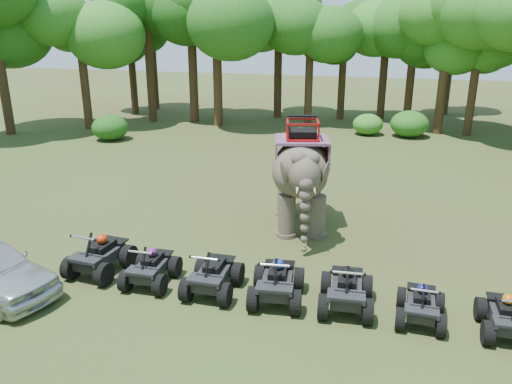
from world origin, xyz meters
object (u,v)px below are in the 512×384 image
(atv_2, at_px, (213,270))
(atv_5, at_px, (422,300))
(atv_3, at_px, (277,277))
(atv_1, at_px, (150,263))
(elephant, at_px, (301,174))
(atv_0, at_px, (99,250))
(atv_6, at_px, (508,312))
(atv_4, at_px, (347,284))

(atv_2, distance_m, atv_5, 5.30)
(atv_2, relative_size, atv_3, 0.97)
(atv_1, xyz_separation_m, atv_5, (7.11, 0.06, -0.05))
(elephant, distance_m, atv_0, 7.10)
(elephant, height_order, atv_6, elephant)
(atv_2, bearing_deg, atv_1, 179.00)
(atv_2, bearing_deg, atv_6, -0.99)
(elephant, height_order, atv_3, elephant)
(atv_4, relative_size, atv_6, 1.14)
(atv_2, bearing_deg, elephant, 73.97)
(atv_1, xyz_separation_m, atv_3, (3.55, 0.07, 0.06))
(atv_3, distance_m, atv_4, 1.77)
(atv_3, bearing_deg, atv_4, -4.22)
(atv_2, height_order, atv_3, atv_3)
(atv_3, xyz_separation_m, atv_4, (1.77, 0.09, -0.00))
(atv_0, xyz_separation_m, atv_4, (7.02, -0.02, -0.02))
(elephant, relative_size, atv_2, 2.58)
(atv_1, bearing_deg, atv_2, -2.02)
(atv_0, xyz_separation_m, atv_6, (10.70, -0.14, -0.10))
(atv_4, height_order, atv_6, atv_4)
(atv_3, xyz_separation_m, atv_5, (3.56, -0.01, -0.10))
(atv_2, bearing_deg, atv_5, -0.68)
(atv_1, bearing_deg, atv_6, -2.01)
(atv_4, bearing_deg, atv_6, -6.65)
(atv_4, bearing_deg, atv_0, 175.06)
(atv_2, relative_size, atv_5, 1.15)
(atv_0, relative_size, atv_4, 1.03)
(atv_1, height_order, atv_4, atv_4)
(atv_1, distance_m, atv_4, 5.32)
(atv_4, distance_m, atv_6, 3.68)
(elephant, bearing_deg, atv_2, -118.49)
(atv_0, height_order, atv_2, atv_0)
(elephant, xyz_separation_m, atv_3, (0.37, -5.12, -1.25))
(atv_1, distance_m, atv_6, 9.00)
(atv_5, bearing_deg, atv_3, -178.97)
(atv_0, bearing_deg, atv_6, 3.49)
(atv_3, relative_size, atv_5, 1.18)
(atv_2, relative_size, atv_6, 1.12)
(atv_3, bearing_deg, atv_1, 174.05)
(atv_0, relative_size, atv_6, 1.17)
(atv_0, distance_m, atv_6, 10.70)
(atv_3, distance_m, atv_5, 3.56)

